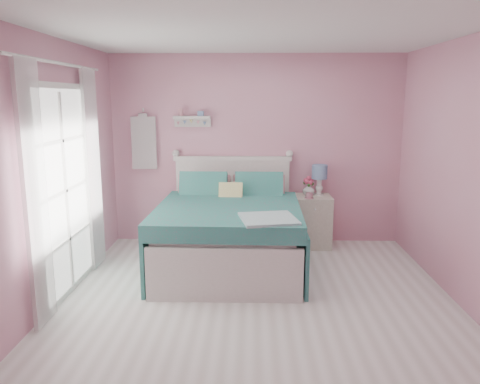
{
  "coord_description": "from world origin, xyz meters",
  "views": [
    {
      "loc": [
        -0.05,
        -4.23,
        2.01
      ],
      "look_at": [
        -0.2,
        1.2,
        0.92
      ],
      "focal_mm": 35.0,
      "sensor_mm": 36.0,
      "label": 1
    }
  ],
  "objects_px": {
    "teacup": "(309,196)",
    "table_lamp": "(320,174)",
    "bed": "(229,233)",
    "vase": "(308,189)",
    "nightstand": "(312,221)"
  },
  "relations": [
    {
      "from": "teacup",
      "to": "vase",
      "type": "bearing_deg",
      "value": 86.11
    },
    {
      "from": "vase",
      "to": "teacup",
      "type": "height_order",
      "value": "vase"
    },
    {
      "from": "table_lamp",
      "to": "teacup",
      "type": "bearing_deg",
      "value": -124.95
    },
    {
      "from": "bed",
      "to": "vase",
      "type": "relative_size",
      "value": 12.87
    },
    {
      "from": "table_lamp",
      "to": "vase",
      "type": "bearing_deg",
      "value": -172.22
    },
    {
      "from": "vase",
      "to": "teacup",
      "type": "bearing_deg",
      "value": -93.89
    },
    {
      "from": "bed",
      "to": "nightstand",
      "type": "distance_m",
      "value": 1.36
    },
    {
      "from": "bed",
      "to": "nightstand",
      "type": "xyz_separation_m",
      "value": [
        1.1,
        0.79,
        -0.06
      ]
    },
    {
      "from": "nightstand",
      "to": "table_lamp",
      "type": "height_order",
      "value": "table_lamp"
    },
    {
      "from": "nightstand",
      "to": "table_lamp",
      "type": "xyz_separation_m",
      "value": [
        0.09,
        0.07,
        0.64
      ]
    },
    {
      "from": "table_lamp",
      "to": "vase",
      "type": "height_order",
      "value": "table_lamp"
    },
    {
      "from": "nightstand",
      "to": "teacup",
      "type": "height_order",
      "value": "teacup"
    },
    {
      "from": "teacup",
      "to": "table_lamp",
      "type": "bearing_deg",
      "value": 55.05
    },
    {
      "from": "table_lamp",
      "to": "teacup",
      "type": "distance_m",
      "value": 0.38
    },
    {
      "from": "table_lamp",
      "to": "vase",
      "type": "relative_size",
      "value": 2.54
    }
  ]
}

